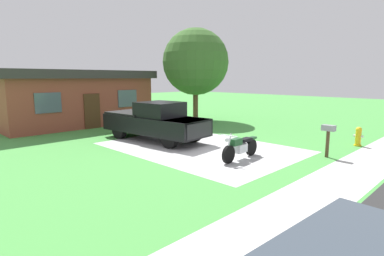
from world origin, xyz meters
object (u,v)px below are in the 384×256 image
(pickup_truck, at_px, (154,121))
(mailbox, at_px, (328,132))
(fire_hydrant, at_px, (358,137))
(shade_tree, at_px, (196,62))
(neighbor_house, at_px, (73,97))
(motorcycle, at_px, (240,147))

(pickup_truck, xyz_separation_m, mailbox, (2.68, -7.38, 0.03))
(fire_hydrant, relative_size, shade_tree, 0.14)
(pickup_truck, height_order, shade_tree, shade_tree)
(pickup_truck, xyz_separation_m, neighbor_house, (-0.44, 7.93, 0.84))
(fire_hydrant, height_order, neighbor_house, neighbor_house)
(fire_hydrant, bearing_deg, mailbox, 176.19)
(mailbox, height_order, neighbor_house, neighbor_house)
(fire_hydrant, relative_size, neighbor_house, 0.09)
(mailbox, height_order, shade_tree, shade_tree)
(motorcycle, bearing_deg, neighbor_house, 92.11)
(neighbor_house, bearing_deg, shade_tree, -33.35)
(pickup_truck, xyz_separation_m, shade_tree, (6.44, 3.41, 3.16))
(mailbox, relative_size, neighbor_house, 0.13)
(motorcycle, distance_m, neighbor_house, 13.18)
(fire_hydrant, xyz_separation_m, neighbor_house, (-6.12, 15.50, 1.36))
(mailbox, bearing_deg, motorcycle, 140.13)
(mailbox, xyz_separation_m, neighbor_house, (-3.11, 15.30, 0.81))
(shade_tree, xyz_separation_m, neighbor_house, (-6.87, 4.52, -2.33))
(mailbox, distance_m, neighbor_house, 15.64)
(motorcycle, relative_size, pickup_truck, 0.38)
(motorcycle, xyz_separation_m, mailbox, (2.63, -2.20, 0.51))
(shade_tree, bearing_deg, neighbor_house, 146.65)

